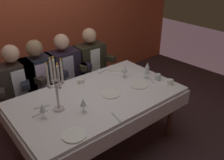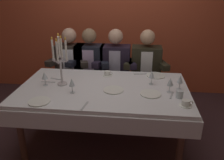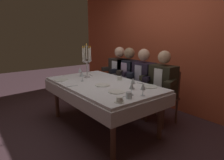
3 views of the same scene
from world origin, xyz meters
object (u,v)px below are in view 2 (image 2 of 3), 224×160
(seated_diner_0, at_px, (71,62))
(wine_glass_2, at_px, (180,80))
(dining_table, at_px, (103,97))
(wine_glass_1, at_px, (44,76))
(candelabra, at_px, (60,61))
(dinner_plate_1, at_px, (114,90))
(coffee_cup_1, at_px, (107,74))
(seated_diner_3, at_px, (146,64))
(dinner_plate_3, at_px, (156,76))
(wine_glass_3, at_px, (72,83))
(wine_glass_0, at_px, (152,75))
(water_tumbler_0, at_px, (180,94))
(wine_glass_4, at_px, (170,82))
(dinner_plate_2, at_px, (151,94))
(dinner_plate_0, at_px, (39,101))
(seated_diner_2, at_px, (116,63))
(seated_diner_1, at_px, (90,62))
(coffee_cup_0, at_px, (186,103))

(seated_diner_0, bearing_deg, wine_glass_2, -30.12)
(dining_table, relative_size, wine_glass_2, 11.83)
(wine_glass_1, bearing_deg, candelabra, 11.68)
(dinner_plate_1, bearing_deg, coffee_cup_1, 105.82)
(dinner_plate_1, distance_m, seated_diner_3, 1.04)
(candelabra, height_order, dinner_plate_3, candelabra)
(dinner_plate_3, xyz_separation_m, wine_glass_3, (-0.92, -0.59, 0.11))
(wine_glass_1, xyz_separation_m, seated_diner_3, (1.17, 0.90, -0.12))
(wine_glass_0, distance_m, water_tumbler_0, 0.43)
(wine_glass_0, relative_size, wine_glass_2, 1.00)
(seated_diner_0, bearing_deg, dinner_plate_1, -52.33)
(wine_glass_0, relative_size, wine_glass_4, 1.00)
(dinner_plate_1, relative_size, dinner_plate_2, 1.01)
(dinner_plate_1, height_order, wine_glass_0, wine_glass_0)
(dinner_plate_0, height_order, seated_diner_3, seated_diner_3)
(dinner_plate_2, bearing_deg, wine_glass_3, -176.99)
(dinner_plate_1, relative_size, wine_glass_2, 1.36)
(candelabra, height_order, seated_diner_2, candelabra)
(candelabra, distance_m, coffee_cup_1, 0.64)
(dinner_plate_0, distance_m, water_tumbler_0, 1.42)
(seated_diner_1, bearing_deg, wine_glass_3, -89.17)
(seated_diner_0, bearing_deg, wine_glass_4, -34.77)
(seated_diner_3, bearing_deg, wine_glass_0, -86.77)
(dinner_plate_2, height_order, seated_diner_2, seated_diner_2)
(wine_glass_1, bearing_deg, dining_table, 1.33)
(dinner_plate_2, xyz_separation_m, seated_diner_0, (-1.14, 1.02, -0.01))
(candelabra, bearing_deg, coffee_cup_0, -15.58)
(dinner_plate_0, bearing_deg, seated_diner_1, 79.07)
(dinner_plate_0, distance_m, wine_glass_4, 1.36)
(coffee_cup_0, bearing_deg, candelabra, 164.42)
(seated_diner_1, bearing_deg, coffee_cup_1, -58.21)
(wine_glass_0, relative_size, water_tumbler_0, 2.05)
(dinner_plate_2, xyz_separation_m, wine_glass_2, (0.32, 0.17, 0.11))
(seated_diner_3, bearing_deg, dinner_plate_2, -88.77)
(dinner_plate_3, relative_size, coffee_cup_1, 1.80)
(coffee_cup_1, bearing_deg, dinner_plate_0, -126.29)
(candelabra, distance_m, coffee_cup_0, 1.41)
(wine_glass_4, bearing_deg, coffee_cup_1, 150.58)
(candelabra, height_order, seated_diner_3, candelabra)
(dinner_plate_3, distance_m, coffee_cup_0, 0.80)
(wine_glass_3, height_order, seated_diner_3, seated_diner_3)
(dining_table, height_order, water_tumbler_0, water_tumbler_0)
(seated_diner_2, bearing_deg, dinner_plate_2, -65.29)
(wine_glass_3, bearing_deg, wine_glass_4, 6.97)
(wine_glass_4, relative_size, seated_diner_3, 0.13)
(seated_diner_0, distance_m, seated_diner_1, 0.29)
(dinner_plate_0, relative_size, coffee_cup_1, 1.65)
(dinner_plate_1, bearing_deg, wine_glass_1, 175.54)
(wine_glass_2, xyz_separation_m, wine_glass_4, (-0.12, -0.09, -0.00))
(wine_glass_3, height_order, water_tumbler_0, wine_glass_3)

